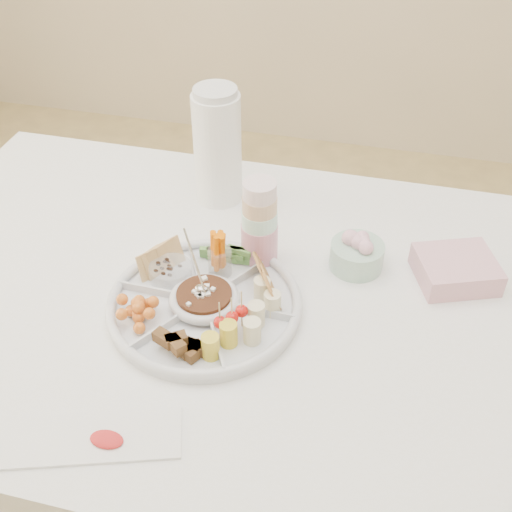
# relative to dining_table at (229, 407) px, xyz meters

# --- Properties ---
(floor) EXTENTS (4.00, 4.00, 0.00)m
(floor) POSITION_rel_dining_table_xyz_m (0.00, 0.00, -0.38)
(floor) COLOR tan
(floor) RESTS_ON ground
(dining_table) EXTENTS (1.52, 1.02, 0.76)m
(dining_table) POSITION_rel_dining_table_xyz_m (0.00, 0.00, 0.00)
(dining_table) COLOR white
(dining_table) RESTS_ON floor
(party_tray) EXTENTS (0.39, 0.39, 0.04)m
(party_tray) POSITION_rel_dining_table_xyz_m (-0.02, -0.06, 0.40)
(party_tray) COLOR silver
(party_tray) RESTS_ON dining_table
(bean_dip) EXTENTS (0.11, 0.11, 0.04)m
(bean_dip) POSITION_rel_dining_table_xyz_m (-0.02, -0.06, 0.41)
(bean_dip) COLOR black
(bean_dip) RESTS_ON party_tray
(tortillas) EXTENTS (0.10, 0.10, 0.06)m
(tortillas) POSITION_rel_dining_table_xyz_m (0.09, 0.01, 0.42)
(tortillas) COLOR #975925
(tortillas) RESTS_ON party_tray
(carrot_cucumber) EXTENTS (0.10, 0.10, 0.09)m
(carrot_cucumber) POSITION_rel_dining_table_xyz_m (-0.02, 0.07, 0.44)
(carrot_cucumber) COLOR #F46D00
(carrot_cucumber) RESTS_ON party_tray
(pita_raisins) EXTENTS (0.12, 0.12, 0.07)m
(pita_raisins) POSITION_rel_dining_table_xyz_m (-0.13, 0.01, 0.42)
(pita_raisins) COLOR tan
(pita_raisins) RESTS_ON party_tray
(cherries) EXTENTS (0.11, 0.11, 0.04)m
(cherries) POSITION_rel_dining_table_xyz_m (-0.14, -0.12, 0.42)
(cherries) COLOR orange
(cherries) RESTS_ON party_tray
(granola_chunks) EXTENTS (0.10, 0.10, 0.04)m
(granola_chunks) POSITION_rel_dining_table_xyz_m (-0.03, -0.19, 0.42)
(granola_chunks) COLOR #443113
(granola_chunks) RESTS_ON party_tray
(banana_tomato) EXTENTS (0.11, 0.11, 0.09)m
(banana_tomato) POSITION_rel_dining_table_xyz_m (0.09, -0.12, 0.44)
(banana_tomato) COLOR #FFE17C
(banana_tomato) RESTS_ON party_tray
(cup_stack) EXTENTS (0.08, 0.08, 0.21)m
(cup_stack) POSITION_rel_dining_table_xyz_m (0.05, 0.11, 0.49)
(cup_stack) COLOR silver
(cup_stack) RESTS_ON dining_table
(thermos) EXTENTS (0.12, 0.12, 0.29)m
(thermos) POSITION_rel_dining_table_xyz_m (-0.11, 0.33, 0.52)
(thermos) COLOR white
(thermos) RESTS_ON dining_table
(flower_bowl) EXTENTS (0.12, 0.12, 0.09)m
(flower_bowl) POSITION_rel_dining_table_xyz_m (0.25, 0.15, 0.42)
(flower_bowl) COLOR #95B29F
(flower_bowl) RESTS_ON dining_table
(napkin_stack) EXTENTS (0.19, 0.18, 0.05)m
(napkin_stack) POSITION_rel_dining_table_xyz_m (0.46, 0.16, 0.41)
(napkin_stack) COLOR #E6A5B4
(napkin_stack) RESTS_ON dining_table
(placemat) EXTENTS (0.31, 0.19, 0.01)m
(placemat) POSITION_rel_dining_table_xyz_m (-0.12, -0.39, 0.38)
(placemat) COLOR white
(placemat) RESTS_ON dining_table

